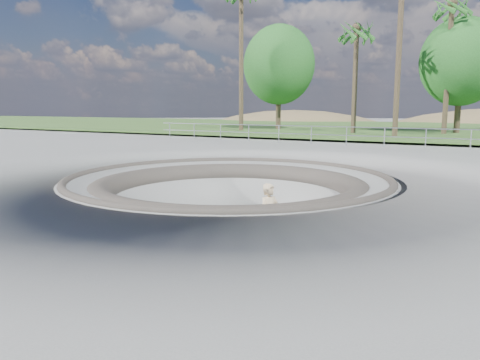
# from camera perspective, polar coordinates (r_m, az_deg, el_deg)

# --- Properties ---
(ground) EXTENTS (180.00, 180.00, 0.00)m
(ground) POSITION_cam_1_polar(r_m,az_deg,el_deg) (14.85, -1.35, 0.31)
(ground) COLOR gray
(ground) RESTS_ON ground
(skate_bowl) EXTENTS (14.00, 14.00, 4.10)m
(skate_bowl) POSITION_cam_1_polar(r_m,az_deg,el_deg) (15.23, -1.33, -6.51)
(skate_bowl) COLOR gray
(skate_bowl) RESTS_ON ground
(grass_strip) EXTENTS (180.00, 36.00, 0.12)m
(grass_strip) POSITION_cam_1_polar(r_m,az_deg,el_deg) (47.18, 20.96, 5.87)
(grass_strip) COLOR #3E6127
(grass_strip) RESTS_ON ground
(distant_hills) EXTENTS (103.20, 45.00, 28.60)m
(distant_hills) POSITION_cam_1_polar(r_m,az_deg,el_deg) (70.39, 26.80, 0.38)
(distant_hills) COLOR brown
(distant_hills) RESTS_ON ground
(safety_railing) EXTENTS (25.00, 0.06, 1.03)m
(safety_railing) POSITION_cam_1_polar(r_m,az_deg,el_deg) (25.73, 12.85, 5.26)
(safety_railing) COLOR #989AA0
(safety_railing) RESTS_ON ground
(skateboard) EXTENTS (0.86, 0.42, 0.09)m
(skateboard) POSITION_cam_1_polar(r_m,az_deg,el_deg) (13.56, 3.58, -8.49)
(skateboard) COLOR brown
(skateboard) RESTS_ON ground
(skater) EXTENTS (0.67, 0.81, 1.91)m
(skater) POSITION_cam_1_polar(r_m,az_deg,el_deg) (13.31, 3.62, -4.49)
(skater) COLOR beige
(skater) RESTS_ON skateboard
(palm_b) EXTENTS (2.60, 2.60, 8.60)m
(palm_b) POSITION_cam_1_polar(r_m,az_deg,el_deg) (36.90, 14.04, 16.88)
(palm_b) COLOR brown
(palm_b) RESTS_ON ground
(palm_d) EXTENTS (2.60, 2.60, 10.12)m
(palm_d) POSITION_cam_1_polar(r_m,az_deg,el_deg) (38.12, 24.42, 18.25)
(palm_d) COLOR brown
(palm_d) RESTS_ON ground
(bushy_tree_left) EXTENTS (6.40, 5.82, 9.23)m
(bushy_tree_left) POSITION_cam_1_polar(r_m,az_deg,el_deg) (42.61, 4.76, 13.81)
(bushy_tree_left) COLOR brown
(bushy_tree_left) RESTS_ON ground
(bushy_tree_mid) EXTENTS (6.01, 5.46, 8.66)m
(bushy_tree_mid) POSITION_cam_1_polar(r_m,az_deg,el_deg) (39.39, 25.36, 12.89)
(bushy_tree_mid) COLOR brown
(bushy_tree_mid) RESTS_ON ground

